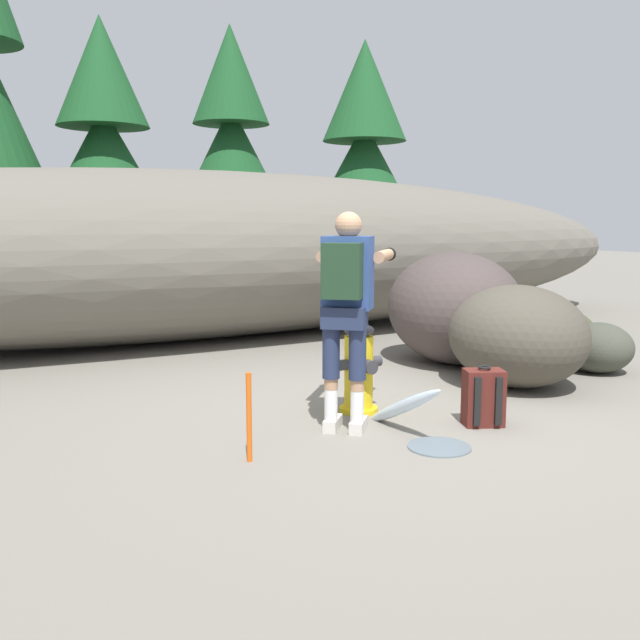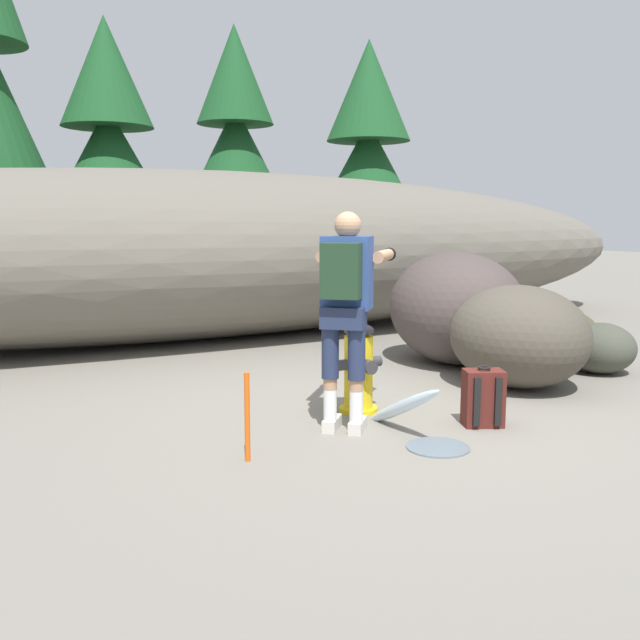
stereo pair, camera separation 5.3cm
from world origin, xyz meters
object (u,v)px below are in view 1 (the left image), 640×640
at_px(fire_hydrant, 359,369).
at_px(utility_worker, 347,293).
at_px(spare_backpack, 483,398).
at_px(boulder_mid, 517,336).
at_px(boulder_small, 599,348).
at_px(survey_stake, 249,417).
at_px(boulder_large, 454,308).
at_px(boulder_outlier, 555,335).

xyz_separation_m(fire_hydrant, utility_worker, (-0.34, -0.36, 0.68)).
relative_size(spare_backpack, boulder_mid, 0.33).
relative_size(utility_worker, boulder_small, 2.33).
bearing_deg(survey_stake, utility_worker, 18.42).
bearing_deg(boulder_mid, spare_backpack, -144.48).
relative_size(spare_backpack, survey_stake, 0.78).
bearing_deg(boulder_small, boulder_large, 131.94).
xyz_separation_m(fire_hydrant, survey_stake, (-1.28, -0.67, -0.06)).
bearing_deg(boulder_mid, boulder_small, 0.75).
bearing_deg(boulder_mid, survey_stake, -166.83).
relative_size(fire_hydrant, spare_backpack, 1.68).
height_order(utility_worker, boulder_large, utility_worker).
xyz_separation_m(utility_worker, boulder_outlier, (3.36, 1.04, -0.74)).
xyz_separation_m(utility_worker, survey_stake, (-0.94, -0.31, -0.75)).
height_order(utility_worker, boulder_small, utility_worker).
xyz_separation_m(boulder_large, survey_stake, (-3.27, -1.87, -0.32)).
distance_m(utility_worker, survey_stake, 1.24).
height_order(boulder_large, boulder_mid, boulder_large).
distance_m(spare_backpack, boulder_small, 2.51).
height_order(spare_backpack, boulder_mid, boulder_mid).
relative_size(boulder_outlier, survey_stake, 1.52).
relative_size(spare_backpack, boulder_large, 0.27).
distance_m(boulder_large, boulder_mid, 1.16).
height_order(boulder_large, boulder_outlier, boulder_large).
height_order(fire_hydrant, survey_stake, fire_hydrant).
distance_m(fire_hydrant, boulder_large, 2.33).
bearing_deg(boulder_large, boulder_outlier, -26.34).
distance_m(fire_hydrant, spare_backpack, 1.03).
distance_m(boulder_mid, boulder_small, 1.20).
xyz_separation_m(boulder_mid, boulder_small, (1.18, 0.02, -0.22)).
bearing_deg(boulder_outlier, spare_backpack, -148.33).
bearing_deg(survey_stake, fire_hydrant, 27.85).
xyz_separation_m(fire_hydrant, boulder_large, (1.99, 1.19, 0.26)).
bearing_deg(survey_stake, boulder_outlier, 17.46).
distance_m(utility_worker, boulder_mid, 2.27).
bearing_deg(boulder_mid, boulder_large, 81.57).
distance_m(utility_worker, boulder_small, 3.46).
height_order(boulder_outlier, survey_stake, boulder_outlier).
bearing_deg(spare_backpack, boulder_small, -45.21).
height_order(boulder_mid, boulder_outlier, boulder_mid).
bearing_deg(spare_backpack, boulder_outlier, -33.48).
distance_m(utility_worker, spare_backpack, 1.36).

